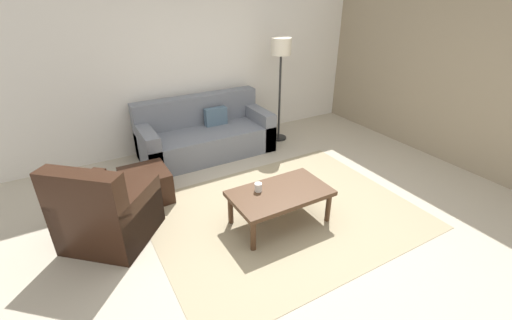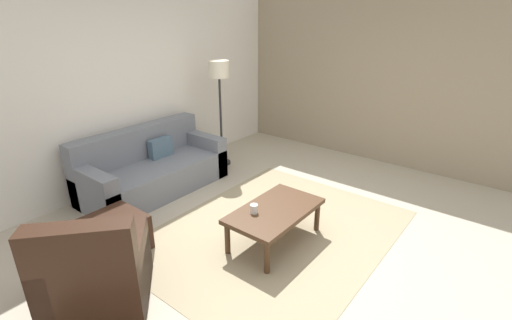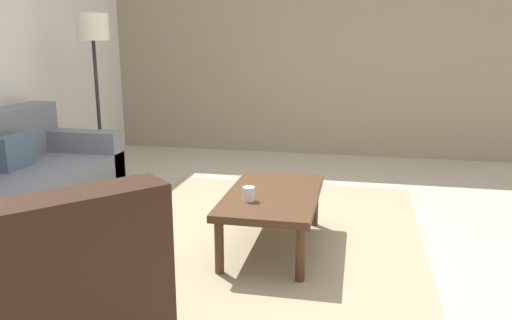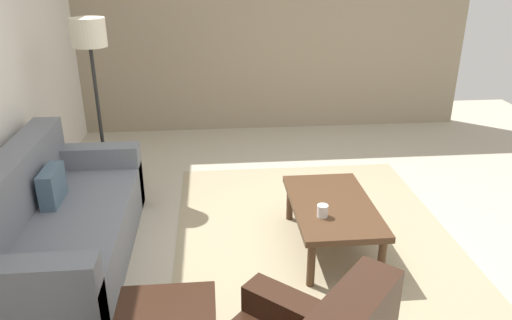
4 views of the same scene
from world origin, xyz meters
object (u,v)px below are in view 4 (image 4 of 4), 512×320
Objects in this scene: couch_main at (52,230)px; lamp_standing at (91,51)px; cup at (323,211)px; coffee_table at (332,209)px.

lamp_standing is at bearing -6.46° from couch_main.
cup is at bearing -128.64° from lamp_standing.
cup is 2.62m from lamp_standing.
lamp_standing is at bearing 57.06° from coffee_table.
coffee_table is 0.64× the size of lamp_standing.
cup is (-0.19, -2.06, 0.16)m from couch_main.
couch_main is 1.20× the size of lamp_standing.
cup is at bearing 148.02° from coffee_table.
couch_main is 2.07m from cup.
lamp_standing is (1.52, 1.90, 0.95)m from cup.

